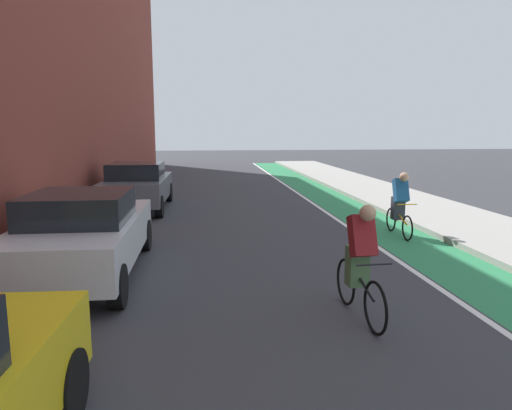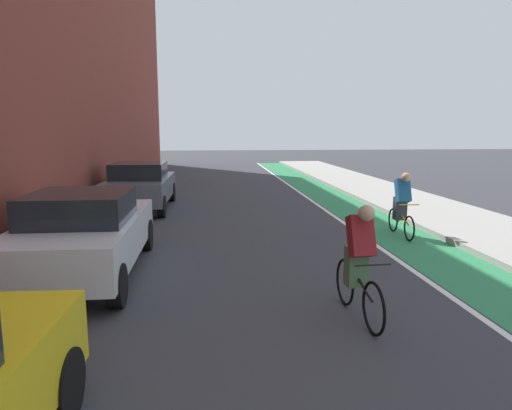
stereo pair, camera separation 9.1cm
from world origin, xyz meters
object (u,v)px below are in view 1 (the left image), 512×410
Objects in this scene: parked_sedan_white at (83,233)px; cyclist_trailing at (400,203)px; cyclist_mid at (360,261)px; parked_sedan_gray at (138,185)px.

parked_sedan_white is 2.69× the size of cyclist_trailing.
cyclist_mid reaches higher than cyclist_trailing.
cyclist_trailing reaches higher than parked_sedan_gray.
cyclist_mid is at bearing -65.78° from parked_sedan_gray.
parked_sedan_gray is at bearing 114.22° from cyclist_mid.
cyclist_trailing is (2.65, 4.81, -0.01)m from cyclist_mid.
parked_sedan_white is at bearing -160.55° from cyclist_trailing.
cyclist_mid is (4.24, -2.37, 0.03)m from parked_sedan_white.
parked_sedan_gray is 10.34m from cyclist_mid.
cyclist_trailing is at bearing 61.16° from cyclist_mid.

